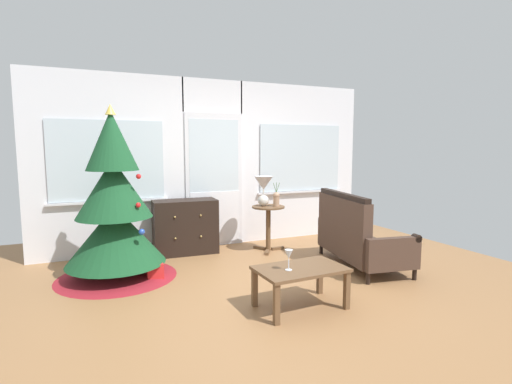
# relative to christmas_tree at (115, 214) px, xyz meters

# --- Properties ---
(ground_plane) EXTENTS (6.76, 6.76, 0.00)m
(ground_plane) POSITION_rel_christmas_tree_xyz_m (1.52, -1.08, -0.76)
(ground_plane) COLOR #996B42
(back_wall_with_door) EXTENTS (5.20, 0.14, 2.55)m
(back_wall_with_door) POSITION_rel_christmas_tree_xyz_m (1.52, 1.01, 0.52)
(back_wall_with_door) COLOR white
(back_wall_with_door) RESTS_ON ground
(christmas_tree) EXTENTS (1.39, 1.39, 2.02)m
(christmas_tree) POSITION_rel_christmas_tree_xyz_m (0.00, 0.00, 0.00)
(christmas_tree) COLOR #4C331E
(christmas_tree) RESTS_ON ground
(dresser_cabinet) EXTENTS (0.92, 0.48, 0.78)m
(dresser_cabinet) POSITION_rel_christmas_tree_xyz_m (0.99, 0.71, -0.37)
(dresser_cabinet) COLOR black
(dresser_cabinet) RESTS_ON ground
(settee_sofa) EXTENTS (0.92, 1.52, 0.96)m
(settee_sofa) POSITION_rel_christmas_tree_xyz_m (2.87, -0.77, -0.39)
(settee_sofa) COLOR black
(settee_sofa) RESTS_ON ground
(side_table) EXTENTS (0.50, 0.48, 0.67)m
(side_table) POSITION_rel_christmas_tree_xyz_m (2.15, 0.34, -0.28)
(side_table) COLOR brown
(side_table) RESTS_ON ground
(table_lamp) EXTENTS (0.28, 0.28, 0.44)m
(table_lamp) POSITION_rel_christmas_tree_xyz_m (2.09, 0.38, 0.19)
(table_lamp) COLOR silver
(table_lamp) RESTS_ON side_table
(flower_vase) EXTENTS (0.11, 0.10, 0.35)m
(flower_vase) POSITION_rel_christmas_tree_xyz_m (2.25, 0.28, 0.03)
(flower_vase) COLOR tan
(flower_vase) RESTS_ON side_table
(coffee_table) EXTENTS (0.86, 0.55, 0.40)m
(coffee_table) POSITION_rel_christmas_tree_xyz_m (1.55, -1.63, -0.42)
(coffee_table) COLOR brown
(coffee_table) RESTS_ON ground
(wine_glass) EXTENTS (0.08, 0.08, 0.20)m
(wine_glass) POSITION_rel_christmas_tree_xyz_m (1.41, -1.66, -0.22)
(wine_glass) COLOR silver
(wine_glass) RESTS_ON coffee_table
(gift_box) EXTENTS (0.19, 0.17, 0.19)m
(gift_box) POSITION_rel_christmas_tree_xyz_m (0.40, -0.25, -0.67)
(gift_box) COLOR red
(gift_box) RESTS_ON ground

